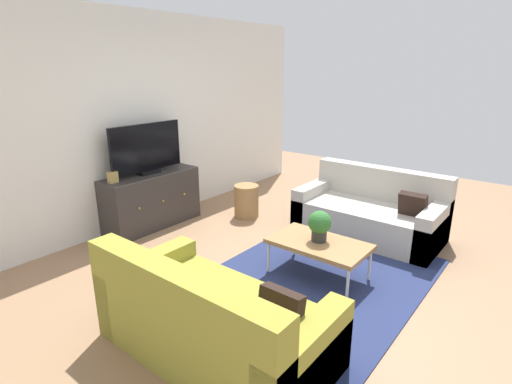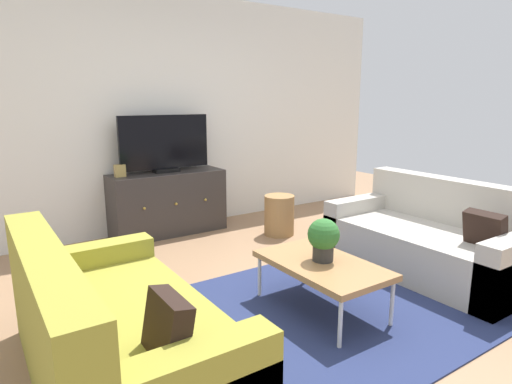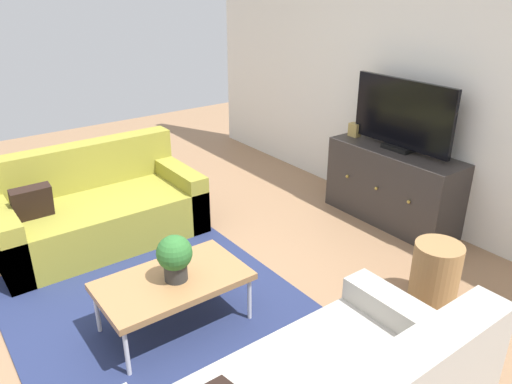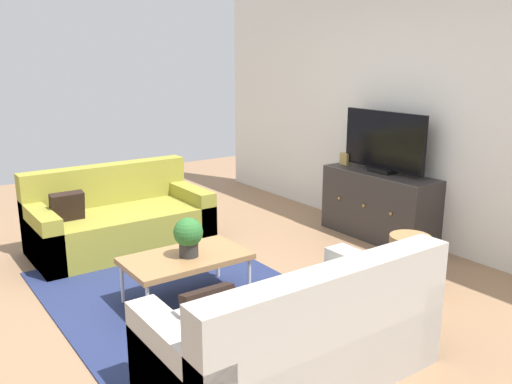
# 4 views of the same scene
# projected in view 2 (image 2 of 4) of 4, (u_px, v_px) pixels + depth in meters

# --- Properties ---
(ground_plane) EXTENTS (10.00, 10.00, 0.00)m
(ground_plane) POSITION_uv_depth(u_px,v_px,m) (301.00, 306.00, 3.23)
(ground_plane) COLOR #997251
(wall_back) EXTENTS (6.40, 0.12, 2.70)m
(wall_back) POSITION_uv_depth(u_px,v_px,m) (163.00, 114.00, 5.02)
(wall_back) COLOR silver
(wall_back) RESTS_ON ground_plane
(area_rug) EXTENTS (2.50, 1.90, 0.01)m
(area_rug) POSITION_uv_depth(u_px,v_px,m) (314.00, 314.00, 3.11)
(area_rug) COLOR navy
(area_rug) RESTS_ON ground_plane
(couch_left_side) EXTENTS (0.90, 1.71, 0.81)m
(couch_left_side) POSITION_uv_depth(u_px,v_px,m) (107.00, 338.00, 2.31)
(couch_left_side) COLOR olive
(couch_left_side) RESTS_ON ground_plane
(couch_right_side) EXTENTS (0.90, 1.71, 0.81)m
(couch_right_side) POSITION_uv_depth(u_px,v_px,m) (433.00, 242.00, 3.88)
(couch_right_side) COLOR #B2ADA3
(couch_right_side) RESTS_ON ground_plane
(coffee_table) EXTENTS (0.56, 0.96, 0.38)m
(coffee_table) POSITION_uv_depth(u_px,v_px,m) (322.00, 266.00, 3.10)
(coffee_table) COLOR #A37547
(coffee_table) RESTS_ON ground_plane
(potted_plant) EXTENTS (0.23, 0.23, 0.31)m
(potted_plant) POSITION_uv_depth(u_px,v_px,m) (323.00, 238.00, 3.08)
(potted_plant) COLOR #2D2D2D
(potted_plant) RESTS_ON coffee_table
(tv_console) EXTENTS (1.29, 0.47, 0.71)m
(tv_console) POSITION_uv_depth(u_px,v_px,m) (168.00, 203.00, 4.95)
(tv_console) COLOR #332D2B
(tv_console) RESTS_ON ground_plane
(flat_screen_tv) EXTENTS (1.03, 0.16, 0.64)m
(flat_screen_tv) POSITION_uv_depth(u_px,v_px,m) (165.00, 144.00, 4.82)
(flat_screen_tv) COLOR black
(flat_screen_tv) RESTS_ON tv_console
(mantel_clock) EXTENTS (0.11, 0.07, 0.13)m
(mantel_clock) POSITION_uv_depth(u_px,v_px,m) (120.00, 171.00, 4.58)
(mantel_clock) COLOR tan
(mantel_clock) RESTS_ON tv_console
(wicker_basket) EXTENTS (0.34, 0.34, 0.46)m
(wicker_basket) POSITION_uv_depth(u_px,v_px,m) (279.00, 215.00, 4.92)
(wicker_basket) COLOR #9E7547
(wicker_basket) RESTS_ON ground_plane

